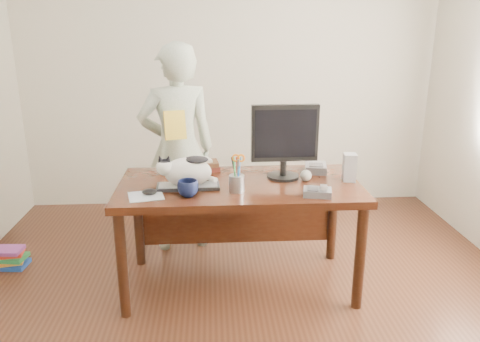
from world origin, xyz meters
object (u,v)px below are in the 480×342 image
object	(u,v)px
pen_cup	(237,181)
phone	(318,192)
keyboard	(188,186)
speaker	(349,167)
coffee_mug	(188,188)
book_stack	(203,165)
monitor	(285,138)
baseball	(306,176)
mouse	(149,192)
desk	(239,200)
book_pile_b	(10,258)
person	(178,149)
calculator	(316,168)
cat	(186,171)

from	to	relation	value
pen_cup	phone	world-z (taller)	pen_cup
keyboard	speaker	xyz separation A→B (m)	(1.08, 0.08, 0.08)
coffee_mug	book_stack	size ratio (longest dim) A/B	0.50
monitor	pen_cup	size ratio (longest dim) A/B	2.05
coffee_mug	baseball	xyz separation A→B (m)	(0.78, 0.24, -0.01)
monitor	mouse	xyz separation A→B (m)	(-0.88, -0.28, -0.26)
speaker	monitor	bearing A→B (deg)	177.57
desk	keyboard	distance (m)	0.40
keyboard	coffee_mug	distance (m)	0.16
keyboard	coffee_mug	xyz separation A→B (m)	(0.01, -0.15, 0.04)
mouse	book_pile_b	bearing A→B (deg)	141.83
phone	book_stack	distance (m)	0.92
coffee_mug	pen_cup	bearing A→B (deg)	11.43
baseball	person	distance (m)	1.10
phone	speaker	bearing A→B (deg)	58.19
keyboard	phone	world-z (taller)	phone
coffee_mug	speaker	bearing A→B (deg)	12.60
person	book_stack	bearing A→B (deg)	106.94
pen_cup	baseball	world-z (taller)	pen_cup
coffee_mug	speaker	world-z (taller)	speaker
pen_cup	speaker	distance (m)	0.79
keyboard	phone	distance (m)	0.83
phone	speaker	world-z (taller)	speaker
person	book_pile_b	xyz separation A→B (m)	(-1.27, -0.30, -0.75)
monitor	person	xyz separation A→B (m)	(-0.75, 0.56, -0.21)
coffee_mug	speaker	xyz separation A→B (m)	(1.07, 0.24, 0.04)
person	mouse	bearing A→B (deg)	67.95
keyboard	calculator	distance (m)	0.95
speaker	person	size ratio (longest dim) A/B	0.11
keyboard	book_stack	world-z (taller)	book_stack
book_pile_b	monitor	bearing A→B (deg)	-7.50
coffee_mug	book_stack	world-z (taller)	coffee_mug
pen_cup	phone	xyz separation A→B (m)	(0.49, -0.10, -0.04)
coffee_mug	book_stack	bearing A→B (deg)	81.16
book_stack	person	distance (m)	0.39
book_stack	pen_cup	bearing A→B (deg)	-76.26
phone	person	bearing A→B (deg)	147.49
baseball	person	xyz separation A→B (m)	(-0.89, 0.63, 0.03)
cat	desk	bearing A→B (deg)	22.28
desk	phone	bearing A→B (deg)	-36.58
book_stack	calculator	world-z (taller)	book_stack
cat	phone	size ratio (longest dim) A/B	2.04
person	cat	bearing A→B (deg)	84.01
pen_cup	book_stack	distance (m)	0.52
desk	coffee_mug	world-z (taller)	coffee_mug
monitor	person	distance (m)	0.97
baseball	monitor	bearing A→B (deg)	153.74
monitor	pen_cup	distance (m)	0.47
keyboard	person	size ratio (longest dim) A/B	0.25
keyboard	calculator	size ratio (longest dim) A/B	1.84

